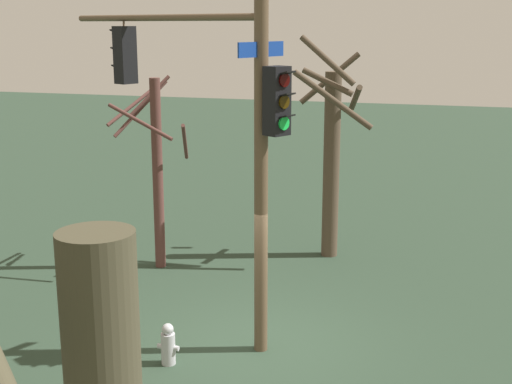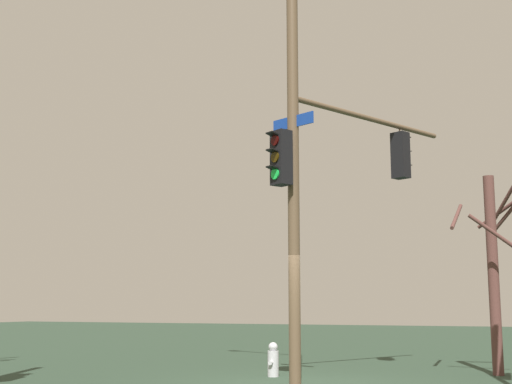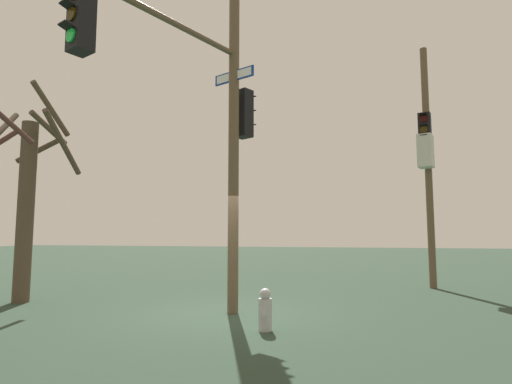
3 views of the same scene
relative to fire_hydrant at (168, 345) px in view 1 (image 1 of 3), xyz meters
The scene contains 5 objects.
ground_plane 1.74m from the fire_hydrant, 139.45° to the right, with size 80.00×80.00×0.00m, color #293B2C.
main_signal_pole_assembly 5.02m from the fire_hydrant, 123.02° to the right, with size 5.15×5.29×9.56m.
fire_hydrant is the anchor object (origin of this frame).
bare_tree_behind_pole 5.43m from the fire_hydrant, 64.15° to the right, with size 1.95×1.89×4.46m.
bare_tree_across_street 6.96m from the fire_hydrant, 103.76° to the right, with size 2.01×2.05×5.39m.
Camera 1 is at (-3.19, 11.07, 5.62)m, focal length 48.93 mm.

